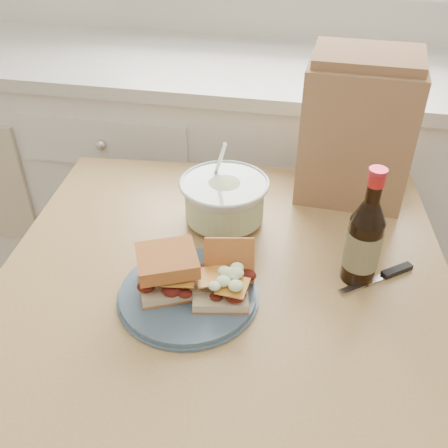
% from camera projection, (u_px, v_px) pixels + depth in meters
% --- Properties ---
extents(cabinet_run, '(2.50, 0.64, 0.94)m').
position_uv_depth(cabinet_run, '(269.00, 187.00, 1.88)').
color(cabinet_run, white).
rests_on(cabinet_run, ground).
extents(dining_table, '(1.02, 1.02, 0.77)m').
position_uv_depth(dining_table, '(224.00, 314.00, 1.09)').
color(dining_table, tan).
rests_on(dining_table, ground).
extents(plate, '(0.27, 0.27, 0.02)m').
position_uv_depth(plate, '(188.00, 294.00, 0.96)').
color(plate, '#465C71').
rests_on(plate, dining_table).
extents(sandwich_left, '(0.14, 0.14, 0.08)m').
position_uv_depth(sandwich_left, '(168.00, 271.00, 0.94)').
color(sandwich_left, '#CCB590').
rests_on(sandwich_left, plate).
extents(sandwich_right, '(0.12, 0.16, 0.09)m').
position_uv_depth(sandwich_right, '(224.00, 278.00, 0.95)').
color(sandwich_right, '#CCB590').
rests_on(sandwich_right, plate).
extents(coleslaw_bowl, '(0.21, 0.21, 0.20)m').
position_uv_depth(coleslaw_bowl, '(224.00, 202.00, 1.15)').
color(coleslaw_bowl, silver).
rests_on(coleslaw_bowl, dining_table).
extents(beer_bottle, '(0.07, 0.07, 0.25)m').
position_uv_depth(beer_bottle, '(364.00, 240.00, 0.96)').
color(beer_bottle, black).
rests_on(beer_bottle, dining_table).
extents(knife, '(0.15, 0.12, 0.01)m').
position_uv_depth(knife, '(388.00, 274.00, 1.02)').
color(knife, silver).
rests_on(knife, dining_table).
extents(paper_bag, '(0.26, 0.18, 0.33)m').
position_uv_depth(paper_bag, '(356.00, 135.00, 1.18)').
color(paper_bag, '#A57750').
rests_on(paper_bag, dining_table).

